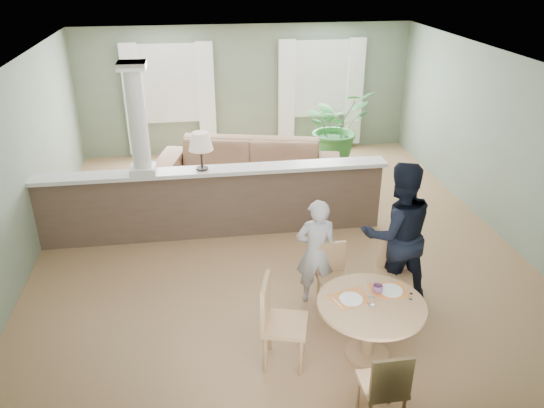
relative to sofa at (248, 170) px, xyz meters
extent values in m
plane|color=#A68358|center=(0.24, -1.63, -0.48)|extent=(8.00, 8.00, 0.00)
cube|color=gray|center=(0.24, 2.37, 0.87)|extent=(7.00, 0.02, 2.70)
cube|color=gray|center=(-3.26, -1.63, 0.87)|extent=(0.02, 8.00, 2.70)
cube|color=gray|center=(3.74, -1.63, 0.87)|extent=(0.02, 8.00, 2.70)
cube|color=gray|center=(0.24, -5.63, 0.87)|extent=(7.00, 0.02, 2.70)
cube|color=white|center=(0.24, -1.63, 2.22)|extent=(7.00, 8.00, 0.02)
cube|color=white|center=(-1.36, 2.34, 1.07)|extent=(1.10, 0.02, 1.50)
cube|color=white|center=(-1.36, 2.31, 1.07)|extent=(1.22, 0.04, 1.62)
cube|color=white|center=(1.84, 2.34, 1.07)|extent=(1.10, 0.02, 1.50)
cube|color=white|center=(1.84, 2.31, 1.07)|extent=(1.22, 0.04, 1.62)
cube|color=white|center=(-2.11, 2.25, 0.77)|extent=(0.35, 0.10, 2.30)
cube|color=white|center=(-0.61, 2.25, 0.77)|extent=(0.35, 0.10, 2.30)
cube|color=white|center=(1.09, 2.25, 0.77)|extent=(0.35, 0.10, 2.30)
cube|color=white|center=(2.59, 2.25, 0.77)|extent=(0.35, 0.10, 2.30)
cube|color=brown|center=(-0.66, -1.43, 0.05)|extent=(5.20, 0.22, 1.05)
cube|color=white|center=(-0.66, -1.43, 0.60)|extent=(5.32, 0.36, 0.06)
cube|color=white|center=(-1.66, -1.43, 0.68)|extent=(0.36, 0.36, 0.10)
cylinder|color=white|center=(-1.66, -1.43, 1.43)|extent=(0.26, 0.26, 1.39)
cube|color=white|center=(-1.66, -1.43, 2.17)|extent=(0.38, 0.38, 0.10)
cylinder|color=black|center=(-0.81, -1.43, 0.65)|extent=(0.18, 0.18, 0.03)
cylinder|color=black|center=(-0.81, -1.43, 0.80)|extent=(0.03, 0.03, 0.28)
cone|color=#F6E7CB|center=(-0.81, -1.43, 1.07)|extent=(0.36, 0.36, 0.26)
imported|color=#9C7155|center=(0.00, 0.00, 0.00)|extent=(3.49, 2.03, 0.96)
imported|color=#2C6E2D|center=(1.97, 1.42, 0.29)|extent=(1.76, 1.68, 1.53)
cylinder|color=tan|center=(0.84, -4.43, -0.46)|extent=(0.48, 0.48, 0.04)
cylinder|color=tan|center=(0.84, -4.43, -0.13)|extent=(0.13, 0.13, 0.62)
cylinder|color=tan|center=(0.84, -4.43, 0.20)|extent=(1.15, 1.15, 0.04)
cube|color=#C54E2C|center=(0.64, -4.32, 0.22)|extent=(0.47, 0.40, 0.01)
cube|color=#C54E2C|center=(1.10, -4.24, 0.22)|extent=(0.43, 0.32, 0.01)
cylinder|color=white|center=(0.65, -4.34, 0.23)|extent=(0.25, 0.25, 0.01)
cylinder|color=white|center=(1.12, -4.26, 0.23)|extent=(0.25, 0.25, 0.01)
cylinder|color=white|center=(0.83, -4.46, 0.27)|extent=(0.07, 0.07, 0.08)
cube|color=silver|center=(0.60, -4.40, 0.24)|extent=(0.06, 0.16, 0.00)
cube|color=silver|center=(0.49, -4.40, 0.22)|extent=(0.07, 0.20, 0.00)
cylinder|color=white|center=(1.28, -4.42, 0.25)|extent=(0.04, 0.04, 0.07)
cylinder|color=silver|center=(1.28, -4.42, 0.29)|extent=(0.04, 0.04, 0.01)
imported|color=blue|center=(0.97, -4.25, 0.26)|extent=(0.14, 0.14, 0.09)
cube|color=tan|center=(0.69, -3.54, -0.07)|extent=(0.41, 0.41, 0.05)
cylinder|color=tan|center=(0.55, -3.71, -0.28)|extent=(0.04, 0.04, 0.39)
cylinder|color=tan|center=(0.86, -3.68, -0.28)|extent=(0.04, 0.04, 0.39)
cylinder|color=tan|center=(0.53, -3.40, -0.28)|extent=(0.04, 0.04, 0.39)
cylinder|color=tan|center=(0.83, -3.38, -0.28)|extent=(0.04, 0.04, 0.39)
cube|color=tan|center=(0.68, -3.37, 0.15)|extent=(0.36, 0.06, 0.42)
cube|color=tan|center=(1.38, -3.69, 0.00)|extent=(0.57, 0.57, 0.05)
cylinder|color=tan|center=(1.15, -3.80, -0.25)|extent=(0.04, 0.04, 0.45)
cylinder|color=tan|center=(1.49, -3.92, -0.25)|extent=(0.04, 0.04, 0.45)
cylinder|color=tan|center=(1.27, -3.46, -0.25)|extent=(0.04, 0.04, 0.45)
cylinder|color=tan|center=(1.61, -3.58, -0.25)|extent=(0.04, 0.04, 0.45)
cube|color=tan|center=(1.44, -3.50, 0.26)|extent=(0.41, 0.18, 0.49)
cube|color=tan|center=(0.68, -5.30, -0.05)|extent=(0.40, 0.40, 0.05)
cylinder|color=tan|center=(0.84, -5.14, -0.27)|extent=(0.04, 0.04, 0.41)
cylinder|color=tan|center=(0.52, -5.14, -0.27)|extent=(0.04, 0.04, 0.41)
cube|color=tan|center=(0.69, -5.48, 0.19)|extent=(0.38, 0.04, 0.44)
cube|color=tan|center=(-0.07, -4.40, 0.01)|extent=(0.57, 0.57, 0.05)
cylinder|color=tan|center=(0.06, -4.63, -0.24)|extent=(0.04, 0.04, 0.47)
cylinder|color=tan|center=(0.16, -4.27, -0.24)|extent=(0.04, 0.04, 0.47)
cylinder|color=tan|center=(-0.30, -4.53, -0.24)|extent=(0.04, 0.04, 0.47)
cylinder|color=tan|center=(-0.20, -4.17, -0.24)|extent=(0.04, 0.04, 0.47)
cube|color=tan|center=(-0.27, -4.34, 0.29)|extent=(0.16, 0.43, 0.50)
imported|color=#ACACB2|center=(0.50, -3.33, 0.22)|extent=(0.53, 0.37, 1.40)
imported|color=black|center=(1.47, -3.44, 0.45)|extent=(0.91, 0.72, 1.86)
camera|label=1|loc=(-0.86, -8.79, 3.56)|focal=35.00mm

